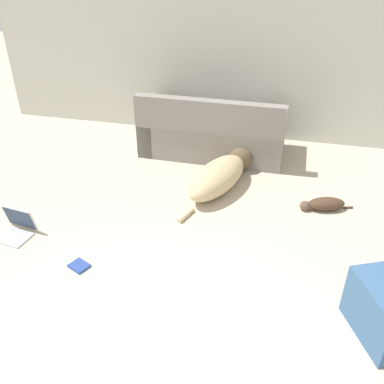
# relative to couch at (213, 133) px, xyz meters

# --- Properties ---
(wall_back) EXTENTS (7.13, 0.06, 2.44)m
(wall_back) POSITION_rel_couch_xyz_m (0.27, 0.67, 0.94)
(wall_back) COLOR beige
(wall_back) RESTS_ON ground_plane
(couch) EXTENTS (1.86, 0.89, 0.85)m
(couch) POSITION_rel_couch_xyz_m (0.00, 0.00, 0.00)
(couch) COLOR gray
(couch) RESTS_ON ground_plane
(dog) EXTENTS (0.77, 1.52, 0.34)m
(dog) POSITION_rel_couch_xyz_m (0.27, -0.84, -0.11)
(dog) COLOR tan
(dog) RESTS_ON ground_plane
(cat) EXTENTS (0.58, 0.29, 0.14)m
(cat) POSITION_rel_couch_xyz_m (1.42, -1.07, -0.21)
(cat) COLOR #473323
(cat) RESTS_ON ground_plane
(laptop_open) EXTENTS (0.38, 0.36, 0.26)m
(laptop_open) POSITION_rel_couch_xyz_m (-1.55, -2.20, -0.20)
(laptop_open) COLOR #B7B7BC
(laptop_open) RESTS_ON ground_plane
(book_blue) EXTENTS (0.21, 0.20, 0.02)m
(book_blue) POSITION_rel_couch_xyz_m (-0.73, -2.52, -0.27)
(book_blue) COLOR #28428E
(book_blue) RESTS_ON ground_plane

